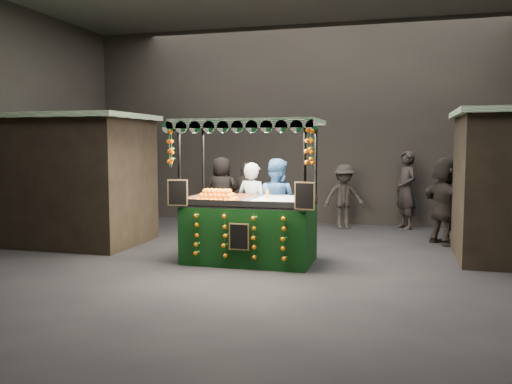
# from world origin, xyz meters

# --- Properties ---
(ground) EXTENTS (12.00, 12.00, 0.00)m
(ground) POSITION_xyz_m (0.00, 0.00, 0.00)
(ground) COLOR black
(ground) RESTS_ON ground
(market_hall) EXTENTS (12.10, 10.10, 5.05)m
(market_hall) POSITION_xyz_m (0.00, 0.00, 3.38)
(market_hall) COLOR black
(market_hall) RESTS_ON ground
(neighbour_stall_left) EXTENTS (3.00, 2.20, 2.60)m
(neighbour_stall_left) POSITION_xyz_m (-4.40, 1.00, 1.31)
(neighbour_stall_left) COLOR black
(neighbour_stall_left) RESTS_ON ground
(juice_stall) EXTENTS (2.49, 1.47, 2.42)m
(juice_stall) POSITION_xyz_m (-0.44, 0.18, 0.75)
(juice_stall) COLOR black
(juice_stall) RESTS_ON ground
(vendor_grey) EXTENTS (0.70, 0.56, 1.67)m
(vendor_grey) POSITION_xyz_m (-0.61, 0.97, 0.84)
(vendor_grey) COLOR slate
(vendor_grey) RESTS_ON ground
(vendor_blue) EXTENTS (0.96, 0.81, 1.74)m
(vendor_blue) POSITION_xyz_m (-0.22, 1.18, 0.87)
(vendor_blue) COLOR navy
(vendor_blue) RESTS_ON ground
(shopper_0) EXTENTS (0.61, 0.43, 1.59)m
(shopper_0) POSITION_xyz_m (-3.61, 2.48, 0.79)
(shopper_0) COLOR #292521
(shopper_0) RESTS_ON ground
(shopper_1) EXTENTS (1.04, 0.97, 1.71)m
(shopper_1) POSITION_xyz_m (3.50, 3.08, 0.86)
(shopper_1) COLOR black
(shopper_1) RESTS_ON ground
(shopper_2) EXTENTS (1.03, 0.68, 1.63)m
(shopper_2) POSITION_xyz_m (-1.20, 2.65, 0.81)
(shopper_2) COLOR black
(shopper_2) RESTS_ON ground
(shopper_3) EXTENTS (1.13, 0.91, 1.53)m
(shopper_3) POSITION_xyz_m (0.73, 4.31, 0.76)
(shopper_3) COLOR black
(shopper_3) RESTS_ON ground
(shopper_4) EXTENTS (0.84, 0.55, 1.71)m
(shopper_4) POSITION_xyz_m (-2.10, 3.59, 0.85)
(shopper_4) COLOR black
(shopper_4) RESTS_ON ground
(shopper_5) EXTENTS (1.30, 1.66, 1.76)m
(shopper_5) POSITION_xyz_m (2.88, 2.76, 0.88)
(shopper_5) COLOR black
(shopper_5) RESTS_ON ground
(shopper_6) EXTENTS (0.72, 0.81, 1.85)m
(shopper_6) POSITION_xyz_m (2.16, 4.60, 0.93)
(shopper_6) COLOR black
(shopper_6) RESTS_ON ground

